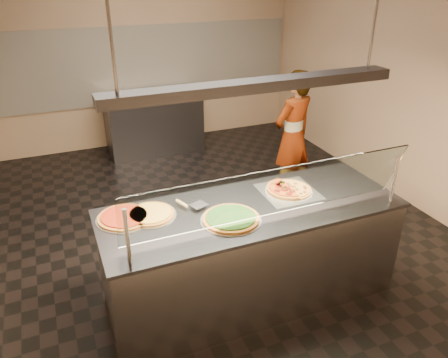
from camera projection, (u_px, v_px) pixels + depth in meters
name	position (u px, v px, depth m)	size (l,w,h in m)	color
ground	(214.00, 226.00, 5.10)	(5.00, 6.00, 0.02)	black
wall_back	(144.00, 51.00, 6.92)	(5.00, 0.02, 3.00)	tan
wall_right	(405.00, 78.00, 5.29)	(0.02, 6.00, 3.00)	tan
tile_band	(146.00, 64.00, 6.98)	(4.90, 0.02, 1.20)	silver
serving_counter	(250.00, 252.00, 3.84)	(2.53, 0.94, 0.93)	#B7B7BC
sneeze_guard	(273.00, 193.00, 3.22)	(2.29, 0.18, 0.54)	#B7B7BC
perforated_tray	(288.00, 191.00, 3.87)	(0.49, 0.49, 0.01)	silver
half_pizza_pepperoni	(279.00, 190.00, 3.83)	(0.21, 0.40, 0.05)	brown
half_pizza_sausage	(298.00, 187.00, 3.89)	(0.21, 0.40, 0.04)	brown
pizza_spinach	(231.00, 218.00, 3.44)	(0.49, 0.49, 0.03)	silver
pizza_cheese	(150.00, 214.00, 3.51)	(0.41, 0.41, 0.03)	silver
pizza_tomato	(124.00, 217.00, 3.46)	(0.45, 0.45, 0.03)	silver
pizza_spatula	(189.00, 204.00, 3.62)	(0.24, 0.22, 0.02)	#B7B7BC
prep_table	(154.00, 122.00, 6.99)	(1.50, 0.74, 0.93)	#39393E
worker	(293.00, 137.00, 5.40)	(0.60, 0.39, 1.65)	#26252A
heat_lamp_housing	(256.00, 85.00, 3.18)	(2.30, 0.18, 0.08)	#39393E
lamp_rod_left	(108.00, 11.00, 2.59)	(0.02, 0.02, 1.01)	#B7B7BC
lamp_rod_right	(377.00, 1.00, 3.28)	(0.02, 0.02, 1.01)	#B7B7BC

